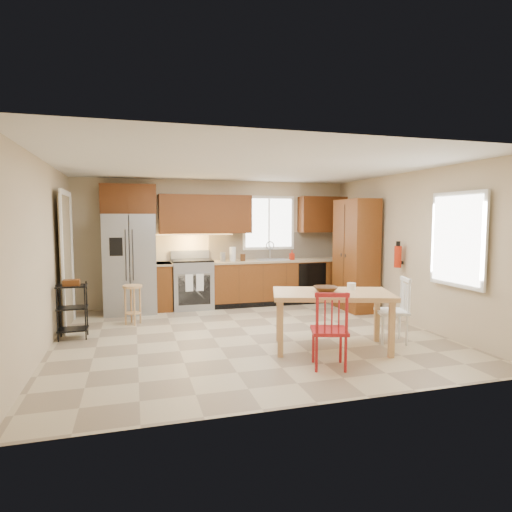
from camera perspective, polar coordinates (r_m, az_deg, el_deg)
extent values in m
plane|color=tan|center=(6.50, -0.94, -10.51)|extent=(5.50, 5.50, 0.00)
cube|color=silver|center=(6.31, -0.98, 11.95)|extent=(5.50, 5.00, 0.02)
cube|color=#CCB793|center=(8.71, -5.26, 1.78)|extent=(5.50, 0.02, 2.50)
cube|color=#CCB793|center=(3.93, 8.61, -2.17)|extent=(5.50, 0.02, 2.50)
cube|color=#CCB793|center=(6.16, -26.47, -0.05)|extent=(0.02, 5.00, 2.50)
cube|color=#CCB793|center=(7.48, 19.82, 0.97)|extent=(0.02, 5.00, 2.50)
cube|color=gray|center=(8.21, -16.47, -0.99)|extent=(0.92, 0.75, 1.82)
cube|color=gray|center=(8.40, -8.51, -3.80)|extent=(0.76, 0.63, 0.92)
cube|color=brown|center=(8.36, -12.27, -3.97)|extent=(0.30, 0.60, 0.90)
cube|color=brown|center=(8.84, 3.40, -3.38)|extent=(2.92, 0.60, 0.90)
cube|color=black|center=(8.78, 7.49, -3.47)|extent=(0.60, 0.02, 0.78)
cube|color=beige|center=(9.03, 2.82, 1.43)|extent=(2.92, 0.03, 0.55)
cube|color=#57260E|center=(8.38, -16.67, 7.28)|extent=(1.00, 0.35, 0.55)
cube|color=#57260E|center=(8.48, -6.74, 5.56)|extent=(1.80, 0.35, 0.75)
cube|color=#57260E|center=(9.23, 8.84, 5.49)|extent=(1.00, 0.35, 0.75)
cube|color=white|center=(8.95, 1.69, 4.44)|extent=(1.12, 0.04, 1.12)
cube|color=gray|center=(8.73, 2.24, -0.77)|extent=(0.62, 0.46, 0.16)
cube|color=#FFBF66|center=(8.42, -8.70, 2.85)|extent=(1.60, 0.30, 0.01)
imported|color=#B1210C|center=(8.75, 4.81, 0.12)|extent=(0.09, 0.09, 0.19)
cylinder|color=white|center=(8.44, -3.13, 0.26)|extent=(0.12, 0.12, 0.28)
cylinder|color=gray|center=(8.40, -4.46, -0.12)|extent=(0.11, 0.11, 0.18)
cylinder|color=#4C2D14|center=(8.46, -1.77, -0.20)|extent=(0.10, 0.10, 0.14)
cube|color=brown|center=(8.33, 13.16, 0.14)|extent=(0.50, 0.95, 2.10)
cylinder|color=#B1210C|center=(7.55, 18.39, -0.10)|extent=(0.12, 0.12, 0.36)
cube|color=white|center=(6.53, 25.30, 2.00)|extent=(0.04, 1.02, 1.32)
cube|color=#8C7A59|center=(7.45, -24.02, -0.73)|extent=(0.04, 0.95, 2.10)
imported|color=#4C2D14|center=(5.73, 9.23, -4.85)|extent=(0.39, 0.39, 0.08)
cylinder|color=white|center=(6.01, 12.60, -4.17)|extent=(0.14, 0.14, 0.13)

